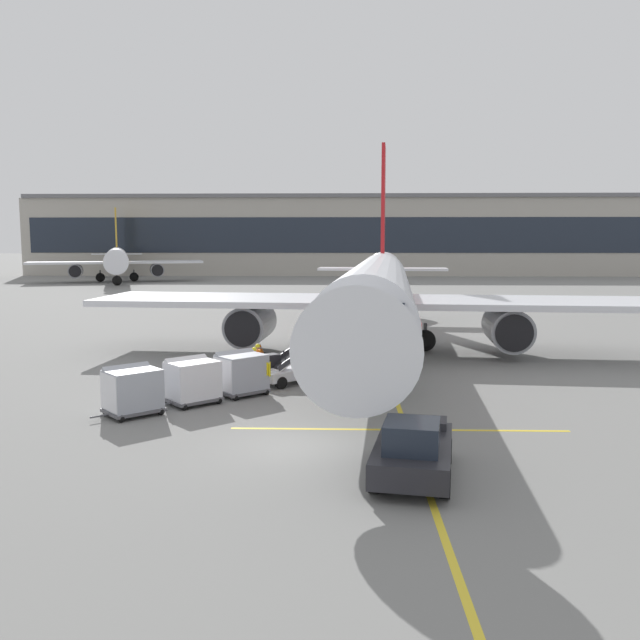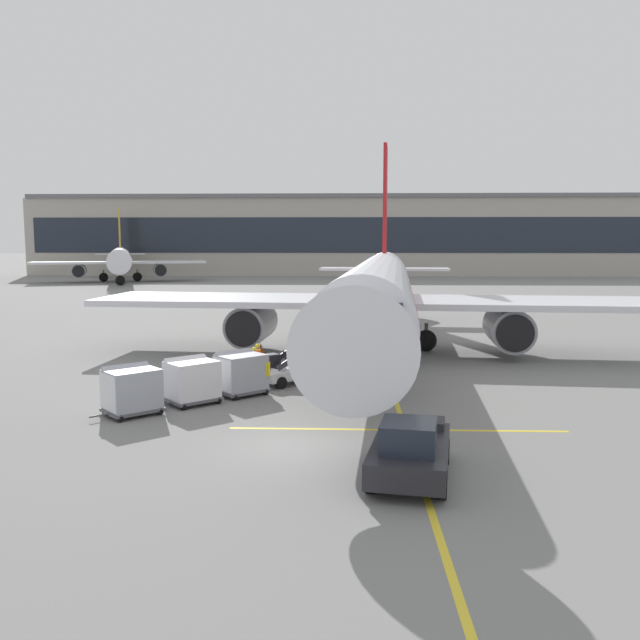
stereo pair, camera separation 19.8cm
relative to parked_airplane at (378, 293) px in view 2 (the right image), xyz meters
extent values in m
plane|color=slate|center=(-3.61, -18.13, -3.56)|extent=(600.00, 600.00, 0.00)
cylinder|color=silver|center=(-0.06, -0.78, 0.09)|extent=(6.59, 33.59, 3.87)
cube|color=red|center=(-0.06, -0.78, 0.09)|extent=(6.52, 32.27, 0.46)
cone|color=silver|center=(-1.59, -19.35, 0.09)|extent=(3.98, 4.16, 3.68)
cone|color=silver|center=(1.55, 18.95, 0.38)|extent=(3.79, 6.45, 3.29)
cube|color=silver|center=(-8.67, 0.76, -0.49)|extent=(16.35, 7.95, 0.36)
cylinder|color=#93969E|center=(-7.51, 0.00, -1.87)|extent=(2.75, 4.52, 2.40)
cylinder|color=black|center=(-7.69, -2.21, -1.87)|extent=(2.04, 0.29, 2.04)
cube|color=silver|center=(8.68, -0.66, -0.49)|extent=(16.35, 7.95, 0.36)
cylinder|color=#93969E|center=(7.41, -1.22, -1.87)|extent=(2.75, 4.52, 2.40)
cylinder|color=black|center=(7.23, -3.44, -1.87)|extent=(2.04, 0.29, 2.04)
cube|color=red|center=(1.43, 17.40, 5.87)|extent=(0.61, 4.02, 10.02)
cube|color=silver|center=(1.40, 17.10, 0.67)|extent=(10.97, 3.54, 0.20)
cube|color=#1E2633|center=(-1.36, -16.64, 0.67)|extent=(2.85, 1.96, 0.85)
cylinder|color=#47474C|center=(-0.88, -10.76, -2.38)|extent=(0.22, 0.22, 1.06)
sphere|color=black|center=(-0.88, -10.76, -2.91)|extent=(1.30, 1.30, 1.30)
cylinder|color=#47474C|center=(-2.82, 1.12, -2.38)|extent=(0.22, 0.22, 1.06)
sphere|color=black|center=(-2.82, 1.12, -2.91)|extent=(1.30, 1.30, 1.30)
cylinder|color=#47474C|center=(2.97, 0.65, -2.38)|extent=(0.22, 0.22, 1.06)
sphere|color=black|center=(2.97, 0.65, -2.91)|extent=(1.30, 1.30, 1.30)
cube|color=silver|center=(-4.40, -8.46, -3.06)|extent=(3.63, 3.42, 0.44)
cube|color=black|center=(-5.34, -8.79, -2.49)|extent=(0.82, 0.82, 0.70)
cylinder|color=#333338|center=(-4.82, -8.35, -2.44)|extent=(0.08, 0.08, 0.80)
cube|color=silver|center=(-3.50, -7.70, -1.76)|extent=(4.24, 3.79, 2.31)
cube|color=black|center=(-3.50, -7.70, -1.67)|extent=(4.04, 3.59, 2.16)
cube|color=#333338|center=(-3.22, -8.04, -1.64)|extent=(3.65, 3.11, 2.34)
cube|color=#333338|center=(-3.79, -7.37, -1.64)|extent=(3.65, 3.11, 2.34)
cylinder|color=black|center=(-3.01, -8.25, -3.28)|extent=(0.56, 0.51, 0.56)
cylinder|color=black|center=(-3.97, -7.13, -3.28)|extent=(0.56, 0.51, 0.56)
cylinder|color=black|center=(-4.83, -9.79, -3.28)|extent=(0.56, 0.51, 0.56)
cylinder|color=black|center=(-5.78, -8.67, -3.28)|extent=(0.56, 0.51, 0.56)
cube|color=#515156|center=(-6.43, -11.03, -3.35)|extent=(2.56, 2.53, 0.12)
cylinder|color=#4C4C51|center=(-7.43, -11.94, -3.36)|extent=(0.56, 0.52, 0.07)
cube|color=#9EA3AD|center=(-6.43, -11.03, -2.54)|extent=(2.41, 2.39, 1.50)
cube|color=#9EA3AD|center=(-6.71, -10.72, -2.02)|extent=(1.92, 1.85, 0.74)
cube|color=silver|center=(-7.14, -11.68, -2.54)|extent=(0.99, 1.09, 1.38)
sphere|color=black|center=(-7.48, -11.06, -3.41)|extent=(0.30, 0.30, 0.30)
sphere|color=black|center=(-6.56, -12.07, -3.41)|extent=(0.30, 0.30, 0.30)
sphere|color=black|center=(-6.30, -9.99, -3.41)|extent=(0.30, 0.30, 0.30)
sphere|color=black|center=(-5.38, -10.99, -3.41)|extent=(0.30, 0.30, 0.30)
cube|color=#515156|center=(-8.19, -12.65, -3.35)|extent=(2.56, 2.53, 0.12)
cylinder|color=#4C4C51|center=(-9.19, -13.56, -3.36)|extent=(0.56, 0.52, 0.07)
cube|color=silver|center=(-8.19, -12.65, -2.54)|extent=(2.41, 2.39, 1.50)
cube|color=silver|center=(-8.47, -12.35, -2.02)|extent=(1.92, 1.85, 0.74)
cube|color=silver|center=(-8.91, -13.30, -2.54)|extent=(0.99, 1.09, 1.38)
sphere|color=black|center=(-9.24, -12.69, -3.41)|extent=(0.30, 0.30, 0.30)
sphere|color=black|center=(-8.33, -13.69, -3.41)|extent=(0.30, 0.30, 0.30)
sphere|color=black|center=(-8.06, -11.61, -3.41)|extent=(0.30, 0.30, 0.30)
sphere|color=black|center=(-7.14, -12.62, -3.41)|extent=(0.30, 0.30, 0.30)
cube|color=#515156|center=(-10.11, -14.46, -3.35)|extent=(2.56, 2.53, 0.12)
cylinder|color=#4C4C51|center=(-11.10, -15.37, -3.36)|extent=(0.56, 0.52, 0.07)
cube|color=#9EA3AD|center=(-10.11, -14.46, -2.54)|extent=(2.41, 2.39, 1.50)
cube|color=#9EA3AD|center=(-10.38, -14.15, -2.02)|extent=(1.92, 1.85, 0.74)
cube|color=silver|center=(-10.82, -15.11, -2.54)|extent=(0.99, 1.09, 1.38)
sphere|color=black|center=(-11.16, -14.49, -3.41)|extent=(0.30, 0.30, 0.30)
sphere|color=black|center=(-10.24, -15.50, -3.41)|extent=(0.30, 0.30, 0.30)
sphere|color=black|center=(-9.97, -13.41, -3.41)|extent=(0.30, 0.30, 0.30)
sphere|color=black|center=(-9.06, -14.42, -3.41)|extent=(0.30, 0.30, 0.30)
cube|color=#232328|center=(-0.10, -20.86, -2.88)|extent=(2.84, 4.70, 0.70)
cube|color=#1E2633|center=(-0.23, -21.62, -2.13)|extent=(1.72, 1.77, 0.80)
cube|color=#28282D|center=(0.19, -19.23, -2.41)|extent=(1.93, 1.27, 0.24)
cylinder|color=black|center=(1.05, -19.68, -3.18)|extent=(0.41, 0.80, 0.76)
cylinder|color=black|center=(-0.77, -19.35, -3.18)|extent=(0.41, 0.80, 0.76)
cylinder|color=black|center=(0.57, -22.36, -3.18)|extent=(0.41, 0.80, 0.76)
cylinder|color=black|center=(-1.25, -22.04, -3.18)|extent=(0.41, 0.80, 0.76)
cylinder|color=black|center=(-6.15, -7.70, -3.13)|extent=(0.15, 0.15, 0.86)
cylinder|color=black|center=(-6.11, -7.88, -3.13)|extent=(0.15, 0.15, 0.86)
cube|color=orange|center=(-6.13, -7.79, -2.41)|extent=(0.33, 0.43, 0.58)
cube|color=white|center=(-6.01, -7.76, -2.41)|extent=(0.10, 0.33, 0.08)
sphere|color=#9E7051|center=(-6.13, -7.79, -2.00)|extent=(0.21, 0.21, 0.21)
sphere|color=yellow|center=(-6.13, -7.79, -1.93)|extent=(0.23, 0.23, 0.23)
cylinder|color=orange|center=(-6.19, -7.56, -2.46)|extent=(0.09, 0.09, 0.56)
cylinder|color=orange|center=(-6.07, -8.02, -2.46)|extent=(0.09, 0.09, 0.56)
cylinder|color=#514C42|center=(-5.34, -10.91, -3.13)|extent=(0.15, 0.15, 0.86)
cylinder|color=#514C42|center=(-5.48, -10.81, -3.13)|extent=(0.15, 0.15, 0.86)
cube|color=yellow|center=(-5.41, -10.86, -2.41)|extent=(0.45, 0.42, 0.58)
cube|color=white|center=(-5.48, -10.96, -2.41)|extent=(0.28, 0.21, 0.08)
sphere|color=tan|center=(-5.41, -10.86, -2.00)|extent=(0.21, 0.21, 0.21)
sphere|color=yellow|center=(-5.41, -10.86, -1.93)|extent=(0.23, 0.23, 0.23)
cylinder|color=yellow|center=(-5.21, -11.00, -2.46)|extent=(0.09, 0.09, 0.56)
cylinder|color=yellow|center=(-5.60, -10.72, -2.46)|extent=(0.09, 0.09, 0.56)
cylinder|color=#514C42|center=(-6.22, -8.70, -3.13)|extent=(0.15, 0.15, 0.86)
cylinder|color=#514C42|center=(-6.11, -8.85, -3.13)|extent=(0.15, 0.15, 0.86)
cube|color=orange|center=(-6.17, -8.78, -2.41)|extent=(0.42, 0.45, 0.58)
cube|color=white|center=(-6.06, -8.70, -2.41)|extent=(0.21, 0.28, 0.08)
sphere|color=brown|center=(-6.17, -8.78, -2.00)|extent=(0.21, 0.21, 0.21)
sphere|color=yellow|center=(-6.17, -8.78, -1.93)|extent=(0.23, 0.23, 0.23)
cylinder|color=orange|center=(-6.31, -8.58, -2.46)|extent=(0.09, 0.09, 0.56)
cylinder|color=orange|center=(-6.03, -8.97, -2.46)|extent=(0.09, 0.09, 0.56)
cube|color=black|center=(-7.82, -2.53, -3.54)|extent=(0.56, 0.56, 0.05)
cone|color=orange|center=(-7.82, -2.53, -3.22)|extent=(0.45, 0.45, 0.59)
cylinder|color=white|center=(-7.82, -2.53, -3.19)|extent=(0.25, 0.25, 0.07)
cube|color=black|center=(-6.88, -0.68, -3.54)|extent=(0.57, 0.57, 0.05)
cone|color=orange|center=(-6.88, -0.68, -3.22)|extent=(0.45, 0.45, 0.60)
cylinder|color=white|center=(-6.88, -0.68, -3.19)|extent=(0.25, 0.25, 0.07)
cube|color=black|center=(-7.44, -5.44, -3.54)|extent=(0.62, 0.62, 0.05)
cone|color=orange|center=(-7.44, -5.44, -3.19)|extent=(0.49, 0.49, 0.65)
cylinder|color=white|center=(-7.44, -5.44, -3.16)|extent=(0.27, 0.27, 0.08)
cube|color=yellow|center=(0.20, -0.78, -3.56)|extent=(0.20, 110.00, 0.01)
cube|color=yellow|center=(-0.06, -16.14, -3.56)|extent=(12.00, 0.20, 0.01)
cube|color=#A8A399|center=(-1.46, 90.93, 3.60)|extent=(119.83, 16.08, 14.32)
cube|color=#1E2633|center=(-1.46, 82.84, 3.96)|extent=(116.23, 0.10, 6.45)
cube|color=slate|center=(-1.46, 89.32, 11.11)|extent=(118.63, 13.67, 0.70)
cylinder|color=silver|center=(-37.45, 64.79, 0.06)|extent=(11.68, 26.39, 3.45)
cube|color=gold|center=(-37.45, 64.79, 0.06)|extent=(11.38, 25.38, 0.41)
cone|color=silver|center=(-32.71, 50.50, 0.06)|extent=(4.20, 4.31, 3.28)
cone|color=silver|center=(-42.53, 80.06, 0.32)|extent=(4.53, 6.17, 2.94)
cube|color=silver|center=(-44.33, 63.21, -0.45)|extent=(13.70, 9.05, 0.36)
cylinder|color=#93969E|center=(-43.34, 62.97, -1.70)|extent=(3.13, 3.96, 2.14)
cylinder|color=black|center=(-42.78, 61.28, -1.70)|extent=(1.77, 0.69, 1.82)
cube|color=silver|center=(-31.00, 67.64, -0.45)|extent=(13.70, 9.05, 0.36)
cylinder|color=#93969E|center=(-31.65, 66.86, -1.70)|extent=(3.13, 3.96, 2.14)
cylinder|color=black|center=(-31.09, 65.17, -1.70)|extent=(1.77, 0.69, 1.82)
cube|color=gold|center=(-42.09, 78.75, 4.75)|extent=(1.27, 3.12, 8.00)
cube|color=silver|center=(-42.00, 78.49, 0.58)|extent=(8.84, 4.74, 0.20)
cube|color=#1E2633|center=(-33.47, 52.80, 0.58)|extent=(2.78, 2.24, 0.76)
cylinder|color=#47474C|center=(-34.93, 57.20, -2.25)|extent=(0.22, 0.22, 1.18)
sphere|color=black|center=(-34.93, 57.20, -2.84)|extent=(1.44, 1.44, 1.44)
cylinder|color=#47474C|center=(-40.33, 65.24, -2.25)|extent=(0.22, 0.22, 1.18)
sphere|color=black|center=(-40.33, 65.24, -2.84)|extent=(1.44, 1.44, 1.44)
cylinder|color=#47474C|center=(-35.41, 66.87, -2.25)|extent=(0.22, 0.22, 1.18)
sphere|color=black|center=(-35.41, 66.87, -2.84)|extent=(1.44, 1.44, 1.44)
camera|label=1|loc=(-2.19, -39.07, 3.14)|focal=37.21mm
camera|label=2|loc=(-1.99, -39.06, 3.14)|focal=37.21mm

